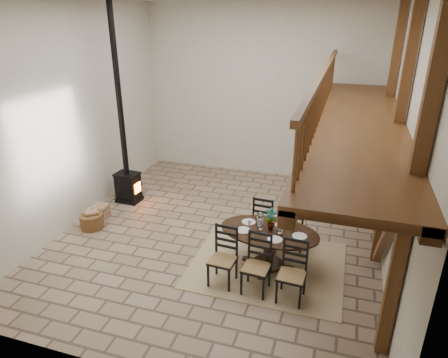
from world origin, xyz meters
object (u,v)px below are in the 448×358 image
(wood_stove, at_px, (126,161))
(log_basket, at_px, (92,220))
(dining_table, at_px, (267,250))
(log_stack, at_px, (102,211))

(wood_stove, bearing_deg, log_basket, -90.29)
(dining_table, relative_size, log_basket, 4.17)
(dining_table, height_order, wood_stove, wood_stove)
(dining_table, distance_m, log_stack, 4.45)
(wood_stove, xyz_separation_m, log_basket, (-0.10, -1.55, -0.94))
(log_basket, height_order, log_stack, log_basket)
(log_basket, bearing_deg, log_stack, 98.78)
(wood_stove, xyz_separation_m, log_stack, (-0.19, -1.02, -0.97))
(dining_table, xyz_separation_m, log_stack, (-4.35, 0.89, -0.27))
(wood_stove, bearing_deg, log_stack, -96.73)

